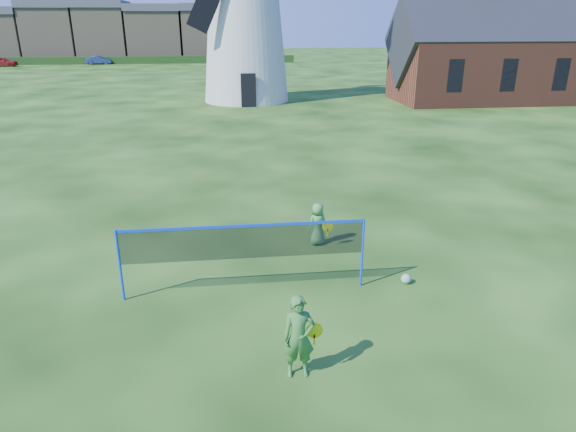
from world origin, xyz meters
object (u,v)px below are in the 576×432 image
Objects in this scene: chapel at (488,56)px; car_right at (99,60)px; player_boy at (318,224)px; play_ball at (406,279)px; player_girl at (299,337)px; windmill at (244,7)px; badminton_net at (244,243)px; car_left at (2,62)px.

chapel is 3.97× the size of car_right.
car_right is at bearing -96.30° from player_boy.
chapel is 30.27m from play_ball.
windmill is at bearing 89.85° from player_girl.
windmill reaches higher than chapel.
badminton_net is at bearing -125.15° from chapel.
badminton_net is (-1.34, -28.28, -5.22)m from windmill.
player_girl is at bearing -167.19° from car_right.
car_left is at bearing 101.07° from car_right.
windmill is 42.03m from car_right.
windmill reaches higher than play_ball.
player_girl is at bearing -160.59° from car_left.
player_girl is 3.96m from play_ball.
chapel is 29.08m from player_boy.
chapel is (17.07, -2.13, -3.20)m from windmill.
car_right is at bearing 105.59° from player_girl.
play_ball is 0.06× the size of car_left.
play_ball is at bearing -164.37° from car_right.
player_girl is at bearing -121.40° from chapel.
chapel reaches higher than player_boy.
badminton_net is at bearing 105.81° from player_girl.
play_ball is (-14.90, -26.17, -3.05)m from chapel.
car_left is at bearing 130.86° from windmill.
windmill is at bearing 87.29° from badminton_net.
player_girl is 0.42× the size of car_right.
player_girl is 5.25m from player_boy.
car_right is (-18.47, 37.30, -5.81)m from windmill.
windmill is 84.91× the size of play_ball.
play_ball is (2.17, -28.31, -6.25)m from windmill.
chapel is at bearing -139.81° from car_right.
player_girl is 0.40× the size of car_left.
player_boy is 2.84m from play_ball.
chapel is 9.37× the size of player_girl.
chapel is 3.74× the size of car_left.
car_left reaches higher than play_ball.
windmill is 5.25× the size of car_left.
chapel is 12.10× the size of player_boy.
player_girl is at bearing -135.02° from play_ball.
windmill reaches higher than car_right.
windmill is at bearing 94.39° from play_ball.
player_boy is at bearing 77.57° from player_girl.
badminton_net is 2.92m from player_girl.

